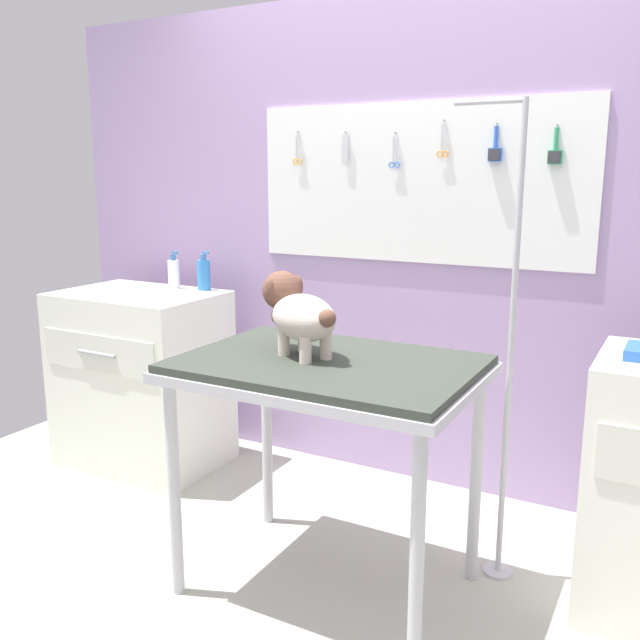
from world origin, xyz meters
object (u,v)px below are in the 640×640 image
Objects in this scene: grooming_arm at (507,367)px; conditioner_bottle at (204,274)px; dog at (297,312)px; counter_left at (142,378)px; grooming_table at (328,383)px.

grooming_arm reaches higher than conditioner_bottle.
conditioner_bottle is (-1.65, 0.38, 0.17)m from grooming_arm.
grooming_arm is 4.50× the size of dog.
dog reaches higher than conditioner_bottle.
counter_left is at bearing 175.22° from grooming_arm.
grooming_table is at bearing -6.02° from dog.
dog is at bearing 173.98° from grooming_table.
dog is 0.43× the size of counter_left.
grooming_arm is at bearing -4.78° from counter_left.
grooming_table is 5.17× the size of conditioner_bottle.
conditioner_bottle is at bearing 166.93° from grooming_arm.
dog is at bearing -150.83° from grooming_arm.
grooming_arm is at bearing 29.17° from dog.
grooming_arm reaches higher than grooming_table.
grooming_table is at bearing -21.33° from counter_left.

